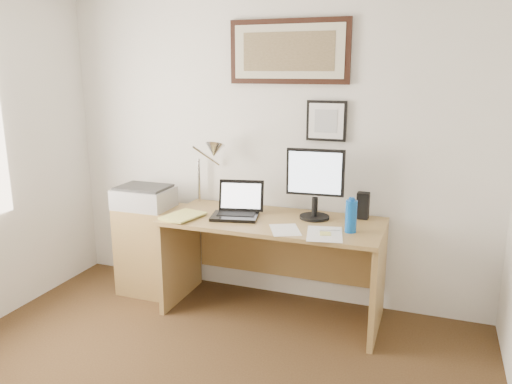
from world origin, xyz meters
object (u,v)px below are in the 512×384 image
at_px(side_cabinet, 153,249).
at_px(book, 172,214).
at_px(lcd_monitor, 315,180).
at_px(desk, 276,246).
at_px(water_bottle, 351,216).
at_px(printer, 144,197).
at_px(laptop, 237,209).

xyz_separation_m(side_cabinet, book, (0.32, -0.21, 0.40)).
xyz_separation_m(book, lcd_monitor, (1.03, 0.29, 0.28)).
distance_m(desk, lcd_monitor, 0.60).
height_order(water_bottle, lcd_monitor, lcd_monitor).
bearing_deg(side_cabinet, printer, -144.97).
bearing_deg(water_bottle, desk, 163.05).
height_order(side_cabinet, lcd_monitor, lcd_monitor).
xyz_separation_m(water_bottle, lcd_monitor, (-0.30, 0.22, 0.18)).
xyz_separation_m(book, printer, (-0.36, 0.18, 0.06)).
height_order(laptop, lcd_monitor, lcd_monitor).
distance_m(water_bottle, printer, 1.69).
bearing_deg(book, printer, 152.64).
height_order(desk, laptop, laptop).
xyz_separation_m(book, desk, (0.75, 0.25, -0.25)).
xyz_separation_m(water_bottle, desk, (-0.58, 0.18, -0.35)).
relative_size(laptop, printer, 0.87).
xyz_separation_m(lcd_monitor, printer, (-1.38, -0.10, -0.22)).
distance_m(side_cabinet, laptop, 0.91).
relative_size(side_cabinet, lcd_monitor, 1.40).
distance_m(book, lcd_monitor, 1.10).
bearing_deg(laptop, desk, 19.07).
bearing_deg(lcd_monitor, laptop, -166.05).
distance_m(book, laptop, 0.50).
xyz_separation_m(side_cabinet, printer, (-0.04, -0.03, 0.45)).
bearing_deg(side_cabinet, laptop, -4.41).
relative_size(desk, printer, 3.64).
distance_m(book, desk, 0.83).
height_order(side_cabinet, laptop, laptop).
relative_size(book, laptop, 0.80).
xyz_separation_m(book, laptop, (0.47, 0.15, 0.05)).
height_order(laptop, printer, laptop).
distance_m(water_bottle, lcd_monitor, 0.42).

